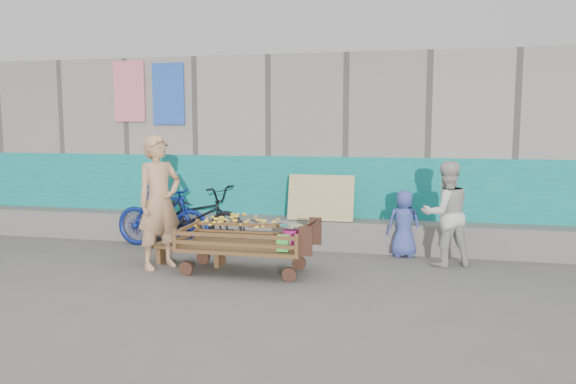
% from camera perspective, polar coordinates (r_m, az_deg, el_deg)
% --- Properties ---
extents(ground, '(80.00, 80.00, 0.00)m').
position_cam_1_polar(ground, '(6.59, -2.57, -9.88)').
color(ground, '#5D5B55').
rests_on(ground, ground).
extents(building_wall, '(12.00, 3.50, 3.00)m').
position_cam_1_polar(building_wall, '(10.28, 3.40, 4.43)').
color(building_wall, gray).
rests_on(building_wall, ground).
extents(banana_cart, '(1.76, 0.81, 0.75)m').
position_cam_1_polar(banana_cart, '(7.24, -4.78, -4.24)').
color(banana_cart, brown).
rests_on(banana_cart, ground).
extents(bench, '(1.05, 0.32, 0.26)m').
position_cam_1_polar(bench, '(7.84, -9.83, -5.82)').
color(bench, brown).
rests_on(bench, ground).
extents(vendor_man, '(0.70, 0.77, 1.77)m').
position_cam_1_polar(vendor_man, '(7.59, -12.94, -1.01)').
color(vendor_man, tan).
rests_on(vendor_man, ground).
extents(woman, '(0.85, 0.77, 1.42)m').
position_cam_1_polar(woman, '(7.84, 15.73, -2.13)').
color(woman, silver).
rests_on(woman, ground).
extents(child, '(0.52, 0.39, 0.97)m').
position_cam_1_polar(child, '(8.26, 11.69, -3.15)').
color(child, '#3C4C9F').
rests_on(child, ground).
extents(bicycle_dark, '(2.00, 1.16, 0.99)m').
position_cam_1_polar(bicycle_dark, '(8.70, -9.53, -2.51)').
color(bicycle_dark, black).
rests_on(bicycle_dark, ground).
extents(bicycle_blue, '(1.63, 0.59, 0.96)m').
position_cam_1_polar(bicycle_blue, '(8.92, -12.63, -2.46)').
color(bicycle_blue, navy).
rests_on(bicycle_blue, ground).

